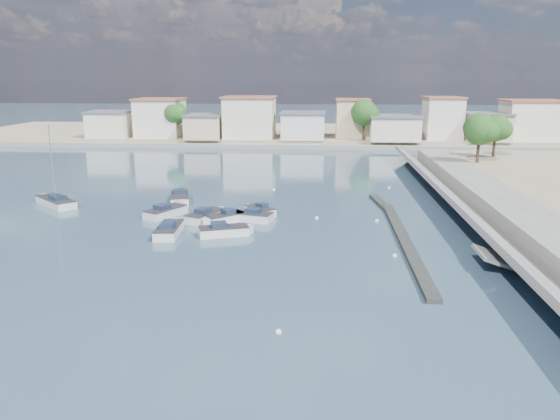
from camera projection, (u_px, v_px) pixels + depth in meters
name	position (u px, v px, depth m)	size (l,w,h in m)	color
ground	(322.00, 178.00, 76.00)	(400.00, 400.00, 0.00)	#2B4657
seawall_walkway	(532.00, 226.00, 48.28)	(5.00, 90.00, 1.80)	slate
breakwater	(399.00, 232.00, 49.01)	(2.00, 31.02, 0.35)	black
far_shore_land	(323.00, 134.00, 126.17)	(160.00, 40.00, 1.40)	gray
far_shore_quay	(323.00, 147.00, 105.91)	(160.00, 2.50, 0.80)	slate
far_town	(376.00, 121.00, 109.77)	(113.01, 12.80, 8.35)	beige
shore_trees	(368.00, 118.00, 101.11)	(74.56, 38.32, 7.92)	#38281E
motorboat_a	(170.00, 230.00, 48.87)	(2.19, 5.38, 1.48)	silver
motorboat_b	(167.00, 212.00, 55.35)	(3.83, 5.11, 1.48)	silver
motorboat_c	(246.00, 217.00, 53.45)	(5.32, 2.90, 1.48)	silver
motorboat_d	(223.00, 219.00, 52.59)	(4.02, 3.93, 1.48)	silver
motorboat_e	(208.00, 216.00, 53.77)	(3.70, 5.08, 1.48)	silver
motorboat_f	(259.00, 211.00, 55.76)	(3.50, 3.58, 1.48)	silver
motorboat_g	(180.00, 199.00, 61.24)	(3.18, 5.80, 1.48)	silver
motorboat_h	(227.00, 231.00, 48.42)	(4.90, 3.01, 1.48)	silver
sailboat	(55.00, 202.00, 59.69)	(6.04, 5.70, 9.00)	silver
mooring_buoys	(340.00, 222.00, 52.78)	(14.79, 41.14, 0.36)	white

